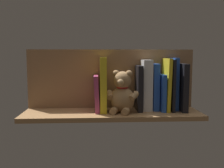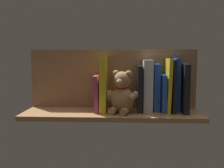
# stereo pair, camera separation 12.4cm
# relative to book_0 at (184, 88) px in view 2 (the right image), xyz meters

# --- Properties ---
(ground_plane) EXTENTS (0.87, 0.25, 0.02)m
(ground_plane) POSITION_rel_book_0_xyz_m (0.35, 0.02, -0.13)
(ground_plane) COLOR #A87A4C
(shelf_back_panel) EXTENTS (0.87, 0.02, 0.31)m
(shelf_back_panel) POSITION_rel_book_0_xyz_m (0.35, -0.09, 0.04)
(shelf_back_panel) COLOR #926A47
(shelf_back_panel) RESTS_ON ground_plane
(book_0) EXTENTS (0.03, 0.15, 0.24)m
(book_0) POSITION_rel_book_0_xyz_m (0.00, 0.00, 0.00)
(book_0) COLOR black
(book_0) RESTS_ON ground_plane
(book_1) EXTENTS (0.03, 0.11, 0.27)m
(book_1) POSITION_rel_book_0_xyz_m (0.03, -0.02, 0.01)
(book_1) COLOR blue
(book_1) RESTS_ON ground_plane
(book_2) EXTENTS (0.01, 0.14, 0.26)m
(book_2) POSITION_rel_book_0_xyz_m (0.05, -0.01, 0.01)
(book_2) COLOR black
(book_2) RESTS_ON ground_plane
(book_3) EXTENTS (0.02, 0.14, 0.26)m
(book_3) POSITION_rel_book_0_xyz_m (0.08, -0.01, 0.01)
(book_3) COLOR yellow
(book_3) RESTS_ON ground_plane
(book_4) EXTENTS (0.02, 0.14, 0.18)m
(book_4) POSITION_rel_book_0_xyz_m (0.10, -0.01, -0.03)
(book_4) COLOR blue
(book_4) RESTS_ON ground_plane
(book_5) EXTENTS (0.03, 0.11, 0.24)m
(book_5) POSITION_rel_book_0_xyz_m (0.13, -0.02, -0.00)
(book_5) COLOR blue
(book_5) RESTS_ON ground_plane
(dictionary_thick_white) EXTENTS (0.05, 0.11, 0.26)m
(dictionary_thick_white) POSITION_rel_book_0_xyz_m (0.17, -0.02, 0.01)
(dictionary_thick_white) COLOR white
(dictionary_thick_white) RESTS_ON ground_plane
(book_6) EXTENTS (0.02, 0.13, 0.23)m
(book_6) POSITION_rel_book_0_xyz_m (0.22, -0.01, -0.00)
(book_6) COLOR black
(book_6) RESTS_ON ground_plane
(teddy_bear) EXTENTS (0.16, 0.16, 0.21)m
(teddy_bear) POSITION_rel_book_0_xyz_m (0.30, 0.03, -0.03)
(teddy_bear) COLOR tan
(teddy_bear) RESTS_ON ground_plane
(book_7) EXTENTS (0.03, 0.15, 0.27)m
(book_7) POSITION_rel_book_0_xyz_m (0.40, -0.00, 0.02)
(book_7) COLOR yellow
(book_7) RESTS_ON ground_plane
(book_8) EXTENTS (0.03, 0.15, 0.18)m
(book_8) POSITION_rel_book_0_xyz_m (0.43, -0.00, -0.03)
(book_8) COLOR #B23F72
(book_8) RESTS_ON ground_plane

